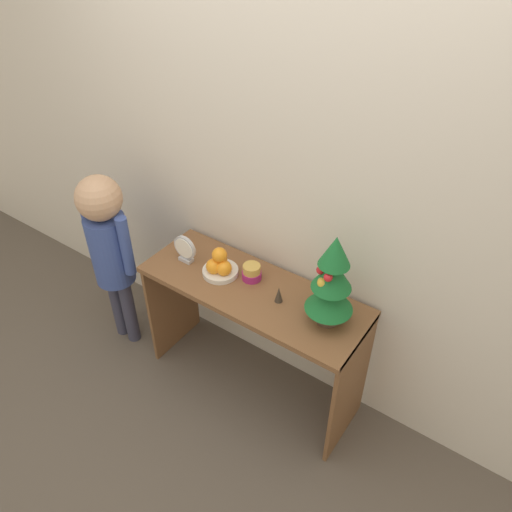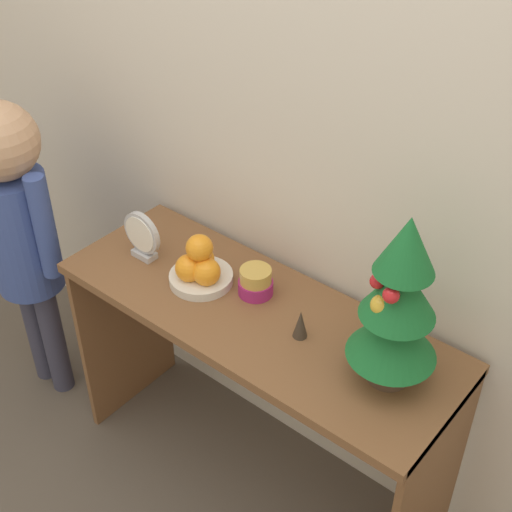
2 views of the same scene
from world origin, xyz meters
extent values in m
plane|color=brown|center=(0.00, 0.00, 0.00)|extent=(12.00, 12.00, 0.00)
cube|color=beige|center=(0.00, 0.48, 1.25)|extent=(7.00, 0.05, 2.50)
cube|color=brown|center=(0.00, 0.22, 0.72)|extent=(1.19, 0.43, 0.03)
cube|color=brown|center=(-0.59, 0.22, 0.37)|extent=(0.02, 0.40, 0.74)
cube|color=brown|center=(0.59, 0.22, 0.37)|extent=(0.02, 0.40, 0.74)
cylinder|color=#4C3828|center=(0.41, 0.23, 0.76)|extent=(0.11, 0.11, 0.05)
cylinder|color=brown|center=(0.41, 0.23, 0.81)|extent=(0.02, 0.02, 0.04)
cone|color=#19662D|center=(0.41, 0.23, 0.89)|extent=(0.22, 0.22, 0.15)
cone|color=#19662D|center=(0.41, 0.23, 1.02)|extent=(0.18, 0.18, 0.15)
cone|color=#19662D|center=(0.41, 0.23, 1.15)|extent=(0.14, 0.14, 0.15)
sphere|color=red|center=(0.36, 0.21, 1.03)|extent=(0.04, 0.04, 0.04)
sphere|color=gold|center=(0.44, 0.21, 1.08)|extent=(0.04, 0.04, 0.04)
sphere|color=gold|center=(0.37, 0.25, 0.90)|extent=(0.04, 0.04, 0.04)
sphere|color=red|center=(0.42, 0.17, 1.05)|extent=(0.04, 0.04, 0.04)
sphere|color=gold|center=(0.39, 0.19, 0.99)|extent=(0.05, 0.05, 0.05)
cylinder|color=silver|center=(-0.20, 0.22, 0.75)|extent=(0.19, 0.19, 0.03)
sphere|color=orange|center=(-0.17, 0.21, 0.80)|extent=(0.08, 0.08, 0.08)
sphere|color=orange|center=(-0.22, 0.24, 0.80)|extent=(0.08, 0.08, 0.08)
sphere|color=orange|center=(-0.22, 0.19, 0.80)|extent=(0.08, 0.08, 0.08)
sphere|color=orange|center=(-0.20, 0.22, 0.86)|extent=(0.08, 0.08, 0.08)
cylinder|color=#9E2366|center=(-0.05, 0.28, 0.76)|extent=(0.10, 0.10, 0.04)
cylinder|color=gold|center=(-0.05, 0.28, 0.80)|extent=(0.09, 0.09, 0.04)
cube|color=#B2B2B7|center=(-0.42, 0.20, 0.75)|extent=(0.08, 0.04, 0.02)
cylinder|color=#B2B2B7|center=(-0.42, 0.20, 0.83)|extent=(0.14, 0.02, 0.14)
cylinder|color=white|center=(-0.42, 0.19, 0.83)|extent=(0.12, 0.00, 0.12)
cone|color=#382D23|center=(0.16, 0.21, 0.78)|extent=(0.04, 0.04, 0.09)
cylinder|color=#38384C|center=(-0.93, 0.07, 0.24)|extent=(0.08, 0.08, 0.48)
cylinder|color=#38384C|center=(-0.83, 0.07, 0.24)|extent=(0.08, 0.08, 0.48)
cylinder|color=#384C93|center=(-0.88, 0.07, 0.69)|extent=(0.23, 0.23, 0.43)
sphere|color=tan|center=(-0.88, 0.07, 1.03)|extent=(0.25, 0.25, 0.25)
cylinder|color=#384C93|center=(-1.03, 0.07, 0.78)|extent=(0.06, 0.06, 0.37)
cylinder|color=#384C93|center=(-0.74, 0.07, 0.78)|extent=(0.06, 0.06, 0.37)
camera|label=1|loc=(1.09, -1.30, 2.40)|focal=35.00mm
camera|label=2|loc=(0.95, -0.94, 2.05)|focal=50.00mm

